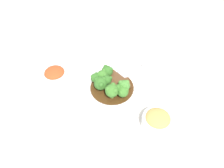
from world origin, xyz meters
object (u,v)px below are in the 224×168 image
Objects in this scene: main_plate at (112,88)px; broccoli_floret_8 at (107,71)px; broccoli_floret_1 at (112,90)px; serving_spoon at (124,73)px; broccoli_floret_5 at (123,91)px; broccoli_floret_7 at (96,78)px; broccoli_floret_3 at (124,86)px; side_bowl_kimchi at (55,75)px; broccoli_floret_6 at (117,90)px; side_bowl_appetizer at (157,120)px; beef_strip_0 at (114,87)px; broccoli_floret_2 at (107,80)px; broccoli_floret_4 at (102,75)px; sauce_dish at (149,64)px; beef_strip_2 at (115,77)px; beef_strip_1 at (126,83)px; broccoli_floret_0 at (101,83)px.

main_plate is 5.64× the size of broccoli_floret_8.
serving_spoon is (0.10, 0.06, -0.03)m from broccoli_floret_1.
broccoli_floret_7 is at bearing 113.30° from broccoli_floret_5.
broccoli_floret_3 is 0.02m from broccoli_floret_5.
broccoli_floret_3 reaches higher than broccoli_floret_5.
broccoli_floret_3 reaches higher than main_plate.
main_plate is 0.22m from side_bowl_kimchi.
side_bowl_appetizer is at bearing -76.67° from broccoli_floret_6.
side_bowl_appetizer is at bearing -80.75° from beef_strip_0.
broccoli_floret_2 is at bearing 98.35° from broccoli_floret_6.
sauce_dish is at bearing -6.22° from broccoli_floret_4.
sauce_dish is at bearing -1.43° from serving_spoon.
broccoli_floret_6 is 0.22m from sauce_dish.
broccoli_floret_7 is at bearing 106.52° from side_bowl_appetizer.
broccoli_floret_7 is at bearing 125.37° from broccoli_floret_3.
beef_strip_2 is at bearing 61.19° from broccoli_floret_6.
broccoli_floret_5 is (-0.04, -0.04, 0.02)m from beef_strip_1.
broccoli_floret_6 is at bearing 175.85° from broccoli_floret_3.
beef_strip_0 is 0.04m from broccoli_floret_2.
beef_strip_1 is 0.19m from side_bowl_appetizer.
broccoli_floret_2 is 0.05m from broccoli_floret_8.
beef_strip_1 is 0.09m from broccoli_floret_4.
broccoli_floret_0 reaches higher than serving_spoon.
main_plate is at bearing 120.58° from broccoli_floret_3.
broccoli_floret_6 is 0.25m from side_bowl_kimchi.
broccoli_floret_2 is (-0.04, -0.01, 0.02)m from beef_strip_2.
broccoli_floret_6 is (0.02, -0.00, -0.01)m from broccoli_floret_1.
broccoli_floret_4 is at bearing -39.45° from side_bowl_kimchi.
broccoli_floret_5 is 0.45× the size of side_bowl_appetizer.
broccoli_floret_3 is 1.19× the size of broccoli_floret_6.
broccoli_floret_7 is (-0.04, 0.09, 0.00)m from broccoli_floret_6.
beef_strip_1 is at bearing -32.04° from broccoli_floret_2.
broccoli_floret_4 reaches higher than broccoli_floret_2.
serving_spoon reaches higher than main_plate.
broccoli_floret_8 reaches higher than beef_strip_0.
broccoli_floret_0 is 0.07m from broccoli_floret_8.
broccoli_floret_5 is (0.03, -0.02, -0.01)m from broccoli_floret_1.
beef_strip_0 is at bearing -72.97° from broccoli_floret_4.
broccoli_floret_8 is at bearing 94.41° from side_bowl_appetizer.
broccoli_floret_8 is at bearing 7.25° from broccoli_floret_7.
broccoli_floret_6 is 0.10m from broccoli_floret_8.
broccoli_floret_2 is 0.07m from broccoli_floret_3.
beef_strip_2 is 0.05m from broccoli_floret_4.
broccoli_floret_4 reaches higher than broccoli_floret_5.
sauce_dish is at bearing 6.14° from main_plate.
beef_strip_2 is 0.40× the size of serving_spoon.
broccoli_floret_4 is (-0.01, 0.05, 0.04)m from main_plate.
side_bowl_kimchi is at bearing 132.75° from beef_strip_0.
broccoli_floret_0 reaches higher than side_bowl_appetizer.
broccoli_floret_5 is at bearing -107.12° from beef_strip_2.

